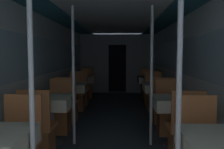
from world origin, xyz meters
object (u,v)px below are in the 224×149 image
at_px(support_pole_left_0, 32,95).
at_px(chair_right_far_2, 154,99).
at_px(chair_right_near_1, 184,139).
at_px(dining_table_left_3, 84,81).
at_px(chair_left_far_3, 87,89).
at_px(support_pole_right_0, 179,96).
at_px(chair_left_far_1, 59,116).
at_px(support_pole_right_1, 152,76).
at_px(chair_left_near_2, 67,108).
at_px(dining_table_left_2, 72,89).
at_px(dining_table_left_1, 50,104).
at_px(chair_right_near_3, 151,95).
at_px(support_pole_left_1, 73,76).
at_px(chair_left_far_2, 77,99).
at_px(chair_right_near_2, 162,109).
at_px(dining_table_right_2, 158,89).
at_px(dining_table_right_3, 149,81).
at_px(dining_table_right_1, 175,105).
at_px(chair_right_far_3, 147,89).
at_px(chair_right_far_1, 168,117).
at_px(chair_left_near_1, 39,137).
at_px(chair_left_near_3, 81,94).

xyz_separation_m(support_pole_left_0, chair_right_far_2, (1.58, 4.20, -0.78)).
xyz_separation_m(support_pole_left_0, chair_right_near_1, (1.58, 1.24, -0.78)).
bearing_deg(dining_table_left_3, support_pole_left_0, -86.07).
xyz_separation_m(chair_left_far_3, chair_right_near_1, (1.95, -4.77, 0.00)).
bearing_deg(support_pole_right_0, chair_left_far_3, 104.74).
height_order(chair_left_far_1, support_pole_right_1, support_pole_right_1).
bearing_deg(chair_left_far_3, chair_left_near_2, 90.00).
xyz_separation_m(dining_table_left_2, support_pole_right_0, (1.58, -3.62, 0.45)).
height_order(dining_table_left_1, chair_right_far_2, chair_right_far_2).
xyz_separation_m(chair_left_near_2, chair_right_near_3, (1.95, 1.81, 0.00)).
relative_size(support_pole_left_0, chair_left_far_1, 2.23).
xyz_separation_m(support_pole_left_1, chair_left_near_2, (-0.37, 1.24, -0.78)).
relative_size(dining_table_left_2, chair_left_far_2, 0.78).
relative_size(support_pole_left_0, chair_right_near_2, 2.23).
bearing_deg(dining_table_right_2, dining_table_left_3, 137.17).
xyz_separation_m(dining_table_left_2, dining_table_right_2, (1.95, 0.00, 0.00)).
height_order(dining_table_left_3, chair_left_far_3, chair_left_far_3).
distance_m(support_pole_left_0, chair_right_near_3, 5.17).
bearing_deg(support_pole_left_1, chair_right_near_1, -19.91).
height_order(chair_left_far_2, chair_left_far_3, same).
relative_size(chair_left_far_3, dining_table_right_3, 1.27).
xyz_separation_m(dining_table_right_1, support_pole_right_1, (-0.37, 0.00, 0.45)).
height_order(dining_table_left_2, chair_right_far_3, chair_right_far_3).
distance_m(chair_left_far_3, chair_right_far_1, 4.12).
bearing_deg(dining_table_right_1, chair_right_far_1, 90.00).
bearing_deg(chair_right_near_3, chair_right_far_3, 90.00).
height_order(dining_table_left_2, chair_left_far_2, chair_left_far_2).
height_order(support_pole_left_1, dining_table_right_2, support_pole_left_1).
height_order(dining_table_right_1, dining_table_right_3, same).
xyz_separation_m(support_pole_left_0, dining_table_left_3, (-0.37, 5.44, -0.45)).
xyz_separation_m(dining_table_left_2, chair_right_near_1, (1.95, -2.38, -0.33)).
bearing_deg(chair_right_near_1, chair_right_near_3, 90.00).
xyz_separation_m(dining_table_left_1, chair_right_far_3, (1.95, 4.20, -0.33)).
relative_size(dining_table_left_1, dining_table_left_3, 1.00).
bearing_deg(chair_left_near_2, chair_right_far_1, -18.85).
height_order(dining_table_right_2, chair_right_far_3, chair_right_far_3).
xyz_separation_m(support_pole_left_0, chair_left_near_1, (-0.37, 1.24, -0.78)).
height_order(dining_table_left_2, chair_left_near_3, chair_left_near_3).
xyz_separation_m(chair_left_far_3, support_pole_right_1, (1.58, -4.20, 0.78)).
bearing_deg(chair_right_near_3, dining_table_right_2, -90.00).
distance_m(chair_left_near_3, dining_table_right_1, 3.64).
bearing_deg(support_pole_left_1, chair_left_near_1, -123.14).
bearing_deg(dining_table_left_1, chair_right_near_2, 32.38).
height_order(support_pole_right_0, support_pole_right_1, same).
height_order(chair_left_near_3, chair_right_far_2, same).
relative_size(support_pole_left_1, chair_left_near_2, 2.23).
distance_m(chair_right_far_2, dining_table_right_3, 1.28).
height_order(dining_table_left_2, support_pole_right_0, support_pole_right_0).
xyz_separation_m(chair_left_near_1, chair_left_far_2, (0.00, 2.96, 0.00)).
relative_size(chair_left_far_1, dining_table_right_2, 1.27).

